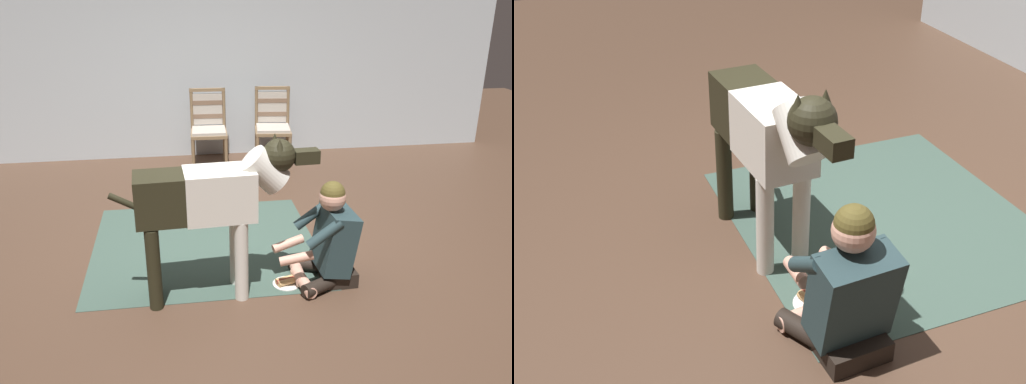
# 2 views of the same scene
# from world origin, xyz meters

# --- Properties ---
(ground_plane) EXTENTS (13.88, 13.88, 0.00)m
(ground_plane) POSITION_xyz_m (0.00, 0.00, 0.00)
(ground_plane) COLOR #473224
(area_rug) EXTENTS (2.03, 1.89, 0.01)m
(area_rug) POSITION_xyz_m (-0.21, 0.26, 0.00)
(area_rug) COLOR #374C42
(area_rug) RESTS_ON ground
(person_sitting_on_floor) EXTENTS (0.66, 0.58, 0.86)m
(person_sitting_on_floor) POSITION_xyz_m (0.73, -0.51, 0.35)
(person_sitting_on_floor) COLOR black
(person_sitting_on_floor) RESTS_ON ground
(large_dog) EXTENTS (1.54, 0.38, 1.24)m
(large_dog) POSITION_xyz_m (-0.19, -0.56, 0.79)
(large_dog) COLOR silver
(large_dog) RESTS_ON ground
(hot_dog_on_plate) EXTENTS (0.22, 0.22, 0.06)m
(hot_dog_on_plate) POSITION_xyz_m (0.39, -0.53, 0.03)
(hot_dog_on_plate) COLOR silver
(hot_dog_on_plate) RESTS_ON ground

